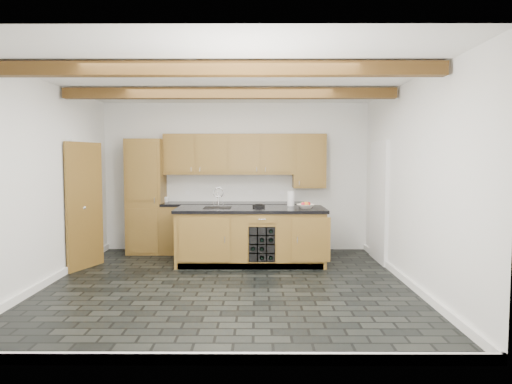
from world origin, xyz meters
TOP-DOWN VIEW (x-y plane):
  - ground at (0.00, 0.00)m, footprint 5.00×5.00m
  - room_shell at (-0.09, 0.53)m, footprint 5.01×5.00m
  - back_cabinetry at (-0.38, 2.24)m, footprint 3.65×0.62m
  - island at (0.31, 1.28)m, footprint 2.48×0.96m
  - faucet at (-0.25, 1.33)m, footprint 0.45×0.40m
  - kitchen_scale at (0.43, 1.35)m, footprint 0.21×0.15m
  - fruit_bowl at (1.20, 1.21)m, footprint 0.32×0.32m
  - fruit_cluster at (1.19, 1.21)m, footprint 0.16×0.17m
  - paper_towel at (0.98, 1.61)m, footprint 0.12×0.12m
  - mug at (-1.30, 2.29)m, footprint 0.11×0.11m

SIDE VIEW (x-z plane):
  - ground at x=0.00m, z-range 0.00..0.00m
  - island at x=0.31m, z-range 0.00..0.93m
  - kitchen_scale at x=0.43m, z-range 0.93..0.99m
  - faucet at x=-0.25m, z-range 0.79..1.14m
  - fruit_bowl at x=1.20m, z-range 0.93..1.00m
  - mug at x=-1.30m, z-range 0.93..1.03m
  - back_cabinetry at x=-0.38m, z-range -0.12..2.08m
  - fruit_cluster at x=1.19m, z-range 0.97..1.04m
  - paper_towel at x=0.98m, z-range 0.93..1.19m
  - room_shell at x=-0.09m, z-range -0.97..4.03m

